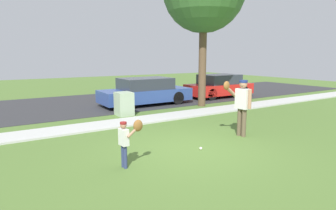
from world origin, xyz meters
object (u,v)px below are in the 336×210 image
person_child (127,137)px  parked_hatchback_red (219,86)px  baseball (201,148)px  person_adult (241,102)px  utility_cabinet (124,104)px  parked_wagon_blue (145,92)px

person_child → parked_hatchback_red: size_ratio=0.27×
person_child → baseball: (2.09, 0.08, -0.66)m
person_adult → person_child: size_ratio=1.61×
baseball → utility_cabinet: bearing=89.1°
person_child → baseball: person_child is taller
person_adult → utility_cabinet: 5.08m
utility_cabinet → parked_wagon_blue: (1.94, 1.79, 0.18)m
utility_cabinet → parked_wagon_blue: bearing=42.7°
person_child → utility_cabinet: (2.18, 5.19, -0.22)m
utility_cabinet → parked_hatchback_red: (6.88, 1.85, 0.18)m
parked_wagon_blue → parked_hatchback_red: size_ratio=1.12×
person_child → parked_wagon_blue: bearing=53.7°
person_child → baseball: 2.19m
utility_cabinet → person_child: bearing=-112.7°
baseball → parked_hatchback_red: parked_hatchback_red is taller
person_adult → parked_hatchback_red: person_adult is taller
baseball → parked_wagon_blue: parked_wagon_blue is taller
person_adult → parked_hatchback_red: 8.38m
parked_hatchback_red → parked_wagon_blue: bearing=0.8°
baseball → utility_cabinet: 5.13m
baseball → parked_wagon_blue: (2.02, 6.90, 0.62)m
parked_wagon_blue → person_child: bearing=59.5°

